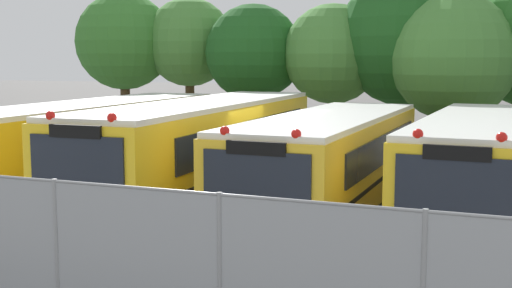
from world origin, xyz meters
TOP-DOWN VIEW (x-y plane):
  - ground_plane at (0.00, 0.00)m, footprint 160.00×160.00m
  - school_bus_0 at (-5.29, 0.17)m, footprint 2.67×11.06m
  - school_bus_1 at (-1.73, -0.05)m, footprint 2.80×11.47m
  - school_bus_2 at (1.74, -0.21)m, footprint 2.61×9.69m
  - school_bus_3 at (5.18, -0.11)m, footprint 2.67×9.41m
  - tree_0 at (-9.58, 8.49)m, footprint 4.02×4.02m
  - tree_1 at (-6.89, 9.28)m, footprint 3.65×3.65m
  - tree_2 at (-3.71, 8.68)m, footprint 3.77×3.76m
  - tree_3 at (-0.61, 8.90)m, footprint 3.75×3.75m
  - tree_4 at (2.13, 9.23)m, footprint 5.06×5.06m
  - tree_5 at (3.83, 7.97)m, footprint 4.28×4.28m
  - chainlink_fence at (-0.02, -8.20)m, footprint 15.29×0.07m

SIDE VIEW (x-z plane):
  - ground_plane at x=0.00m, z-range 0.00..0.00m
  - chainlink_fence at x=-0.02m, z-range 0.04..2.12m
  - school_bus_2 at x=1.74m, z-range 0.07..2.62m
  - school_bus_3 at x=5.18m, z-range 0.07..2.67m
  - school_bus_0 at x=-5.29m, z-range 0.07..2.75m
  - school_bus_1 at x=-1.73m, z-range 0.07..2.86m
  - tree_5 at x=3.83m, z-range 0.93..6.87m
  - tree_2 at x=-3.71m, z-range 0.98..6.86m
  - tree_3 at x=-0.61m, z-range 1.13..6.95m
  - tree_1 at x=-6.89m, z-range 1.25..7.52m
  - tree_4 at x=2.13m, z-range 0.97..8.02m
  - tree_0 at x=-9.58m, z-range 1.33..7.83m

